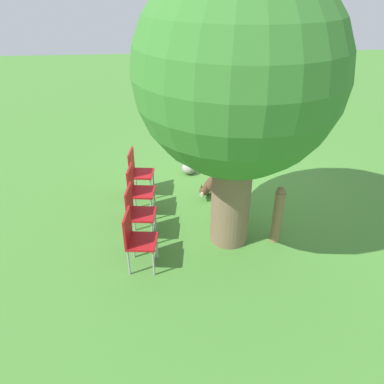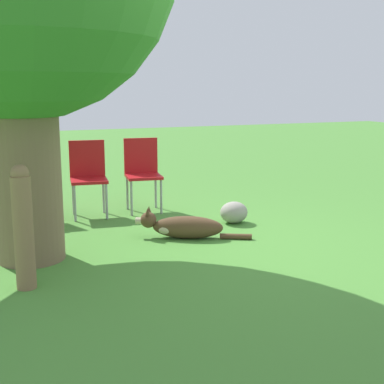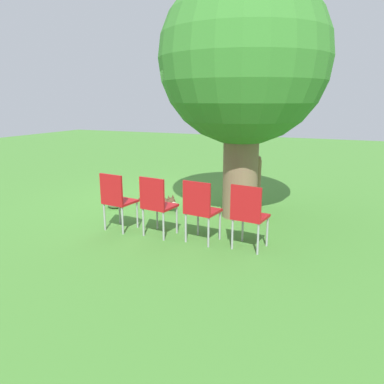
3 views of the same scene
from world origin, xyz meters
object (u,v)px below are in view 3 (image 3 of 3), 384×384
dog (160,202)px  red_chair_2 (200,207)px  oak_tree (244,62)px  red_chair_1 (156,202)px  red_chair_0 (116,198)px  red_chair_3 (248,212)px  tennis_ball (140,181)px  fence_post (257,181)px

dog → red_chair_2: 2.02m
oak_tree → red_chair_1: 2.74m
dog → red_chair_0: bearing=-63.1°
red_chair_3 → oak_tree: bearing=28.2°
dog → oak_tree: bearing=31.1°
red_chair_1 → tennis_ball: red_chair_1 is taller
oak_tree → red_chair_3: 2.64m
oak_tree → red_chair_2: size_ratio=4.39×
oak_tree → red_chair_1: oak_tree is taller
oak_tree → red_chair_2: (1.49, -0.15, -2.11)m
red_chair_2 → red_chair_3: (-0.02, 0.71, 0.00)m
dog → tennis_ball: dog is taller
red_chair_2 → tennis_ball: size_ratio=13.82×
red_chair_3 → fence_post: bearing=18.6°
oak_tree → red_chair_0: bearing=-45.8°
fence_post → tennis_ball: bearing=-107.7°
dog → red_chair_2: bearing=-17.3°
red_chair_1 → tennis_ball: (-3.32, -2.32, -0.51)m
fence_post → red_chair_1: (2.26, -0.99, 0.03)m
dog → red_chair_0: size_ratio=1.22×
oak_tree → fence_post: bearing=170.8°
dog → red_chair_3: 2.56m
red_chair_1 → red_chair_0: bearing=99.0°
fence_post → red_chair_2: bearing=-7.0°
dog → fence_post: size_ratio=1.13×
red_chair_0 → red_chair_1: bearing=-81.0°
red_chair_2 → oak_tree: bearing=1.6°
fence_post → red_chair_1: 2.47m
red_chair_2 → tennis_ball: red_chair_2 is taller
red_chair_0 → red_chair_3: same height
red_chair_1 → red_chair_2: same height
red_chair_0 → red_chair_3: 2.13m
fence_post → red_chair_0: fence_post is taller
red_chair_0 → dog: bearing=7.4°
red_chair_2 → red_chair_3: size_ratio=1.00×
fence_post → red_chair_0: size_ratio=1.08×
red_chair_1 → red_chair_2: bearing=-81.0°
dog → red_chair_3: size_ratio=1.22×
red_chair_3 → tennis_ball: size_ratio=13.82×
red_chair_1 → red_chair_2: size_ratio=1.00×
red_chair_0 → red_chair_2: 1.42m
red_chair_0 → red_chair_2: bearing=-81.0°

